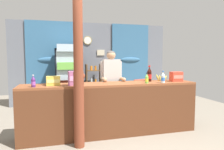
% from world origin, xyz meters
% --- Properties ---
extents(ground_plane, '(8.09, 8.09, 0.00)m').
position_xyz_m(ground_plane, '(0.00, 1.24, 0.00)').
color(ground_plane, gray).
extents(back_wall_curtained, '(4.97, 0.22, 2.55)m').
position_xyz_m(back_wall_curtained, '(-0.01, 3.16, 1.31)').
color(back_wall_curtained, slate).
rests_on(back_wall_curtained, ground).
extents(stall_counter, '(3.31, 0.58, 0.98)m').
position_xyz_m(stall_counter, '(-0.09, 0.28, 0.60)').
color(stall_counter, brown).
rests_on(stall_counter, ground).
extents(timber_post, '(0.19, 0.17, 2.47)m').
position_xyz_m(timber_post, '(-0.75, -0.04, 1.18)').
color(timber_post, brown).
rests_on(timber_post, ground).
extents(drink_fridge, '(0.75, 0.70, 1.83)m').
position_xyz_m(drink_fridge, '(-0.78, 2.62, 1.01)').
color(drink_fridge, black).
rests_on(drink_fridge, ground).
extents(bottle_shelf_rack, '(0.48, 0.28, 1.26)m').
position_xyz_m(bottle_shelf_rack, '(-0.02, 2.81, 0.65)').
color(bottle_shelf_rack, brown).
rests_on(bottle_shelf_rack, ground).
extents(plastic_lawn_chair, '(0.56, 0.56, 0.86)m').
position_xyz_m(plastic_lawn_chair, '(1.10, 2.06, 0.49)').
color(plastic_lawn_chair, '#E5563D').
rests_on(plastic_lawn_chair, ground).
extents(shopkeeper, '(0.47, 0.42, 1.61)m').
position_xyz_m(shopkeeper, '(0.03, 0.86, 1.01)').
color(shopkeeper, '#28282D').
rests_on(shopkeeper, ground).
extents(soda_bottle_cola, '(0.09, 0.09, 0.33)m').
position_xyz_m(soda_bottle_cola, '(0.73, 0.48, 1.11)').
color(soda_bottle_cola, black).
rests_on(soda_bottle_cola, stall_counter).
extents(soda_bottle_water, '(0.08, 0.08, 0.23)m').
position_xyz_m(soda_bottle_water, '(0.89, 0.20, 1.08)').
color(soda_bottle_water, silver).
rests_on(soda_bottle_water, stall_counter).
extents(soda_bottle_grape_soda, '(0.07, 0.07, 0.21)m').
position_xyz_m(soda_bottle_grape_soda, '(-1.46, 0.22, 1.06)').
color(soda_bottle_grape_soda, '#56286B').
rests_on(soda_bottle_grape_soda, stall_counter).
extents(soda_bottle_lime_soda, '(0.06, 0.06, 0.20)m').
position_xyz_m(soda_bottle_lime_soda, '(0.55, 0.20, 1.06)').
color(soda_bottle_lime_soda, '#75C64C').
rests_on(soda_bottle_lime_soda, stall_counter).
extents(snack_box_wafer, '(0.24, 0.11, 0.25)m').
position_xyz_m(snack_box_wafer, '(-0.78, 0.27, 1.10)').
color(snack_box_wafer, '#B76699').
rests_on(snack_box_wafer, stall_counter).
extents(snack_box_instant_noodle, '(0.23, 0.13, 0.16)m').
position_xyz_m(snack_box_instant_noodle, '(-1.14, 0.35, 1.06)').
color(snack_box_instant_noodle, '#EAD14C').
rests_on(snack_box_instant_noodle, stall_counter).
extents(snack_box_crackers, '(0.23, 0.16, 0.20)m').
position_xyz_m(snack_box_crackers, '(1.26, 0.33, 1.07)').
color(snack_box_crackers, '#E5422D').
rests_on(snack_box_crackers, stall_counter).
extents(banana_bunch, '(0.27, 0.06, 0.16)m').
position_xyz_m(banana_bunch, '(1.04, 0.53, 1.04)').
color(banana_bunch, '#CCC14C').
rests_on(banana_bunch, stall_counter).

